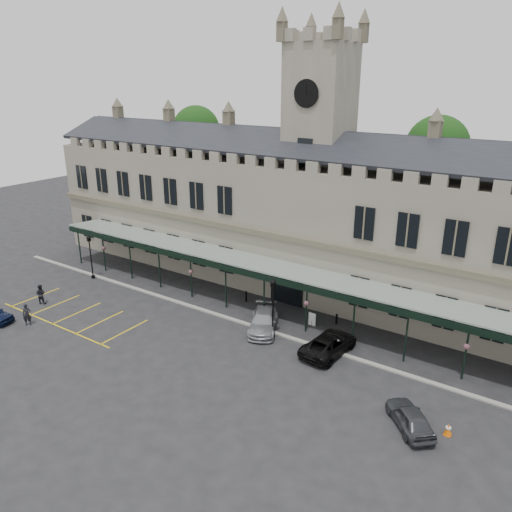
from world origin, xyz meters
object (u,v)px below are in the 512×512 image
Objects in this scene: person_b at (41,294)px; lamp_post_left at (90,253)px; clock_tower at (318,150)px; person_a at (27,315)px; sign_board at (312,319)px; car_van at (329,344)px; station_building at (315,222)px; car_right_a at (410,418)px; lamp_post_mid at (273,302)px; traffic_cone at (448,430)px; car_taxi at (263,321)px.

lamp_post_left is at bearing -110.65° from person_b.
clock_tower reaches higher than person_a.
sign_board is at bearing -15.46° from person_a.
lamp_post_left is at bearing 5.22° from car_van.
station_building is at bearing -166.47° from person_b.
lamp_post_mid is at bearing -63.32° from car_right_a.
traffic_cone is 14.80m from sign_board.
station_building is 32.79× the size of person_b.
lamp_post_left is 34.42m from car_right_a.
car_taxi is (-2.93, -2.83, 0.20)m from sign_board.
lamp_post_left is 2.53× the size of person_b.
car_taxi is 6.01m from car_van.
clock_tower reaches higher than lamp_post_left.
person_b reaches higher than car_right_a.
station_building is 11.85m from car_taxi.
person_b is at bearing 173.46° from car_taxi.
car_van reaches higher than sign_board.
car_right_a is at bearing -47.94° from car_taxi.
lamp_post_left is 6.91m from person_b.
person_a is (-15.50, -20.52, -5.53)m from station_building.
person_a reaches higher than traffic_cone.
car_van is (26.39, 0.17, -2.01)m from lamp_post_left.
station_building is 6.64m from clock_tower.
sign_board is 24.34m from person_b.
clock_tower reaches higher than sign_board.
car_right_a is (13.64, -5.31, -0.06)m from car_taxi.
car_taxi is at bearing -131.54° from sign_board.
car_right_a is (14.64, -15.72, -12.42)m from clock_tower.
clock_tower is at bearing -52.07° from car_van.
car_right_a is (34.02, -4.80, -2.06)m from lamp_post_left.
clock_tower is 22.17× the size of sign_board.
clock_tower is 4.70× the size of car_van.
station_building is 22.52m from lamp_post_left.
car_van is 2.82× the size of person_a.
car_van is at bearing 3.01° from lamp_post_mid.
clock_tower is 24.81m from car_right_a.
car_right_a is 30.53m from person_a.
clock_tower is 6.12× the size of car_right_a.
station_building is 13.99m from car_van.
traffic_cone is (36.05, -4.20, -2.39)m from lamp_post_left.
car_taxi is (20.39, 0.50, -2.00)m from lamp_post_left.
car_van is at bearing 164.89° from person_b.
traffic_cone is 0.14× the size of car_taxi.
lamp_post_mid is (2.24, -11.00, -10.15)m from clock_tower.
station_building is at bearing 3.63° from person_a.
car_van is at bearing 0.36° from lamp_post_left.
lamp_post_left is at bearing 179.77° from lamp_post_mid.
car_right_a is at bearing -8.03° from lamp_post_left.
person_b is (-32.94, -1.77, 0.22)m from car_right_a.
clock_tower reaches higher than station_building.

